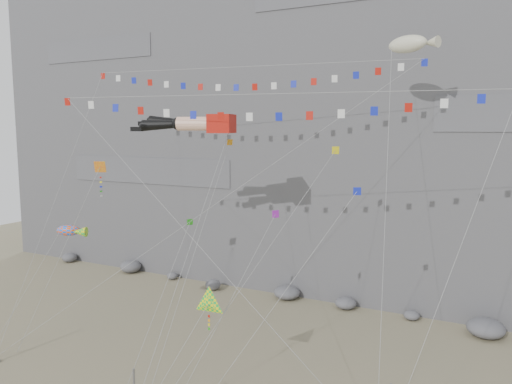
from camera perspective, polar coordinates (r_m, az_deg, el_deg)
ground at (r=36.96m, az=-7.78°, el=-19.78°), size 120.00×120.00×0.00m
cliff at (r=62.41m, az=9.47°, el=14.74°), size 80.00×28.00×50.00m
talus_boulders at (r=50.48m, az=3.56°, el=-11.44°), size 60.00×3.00×1.20m
legs_kite at (r=39.11m, az=-7.09°, el=7.73°), size 10.04×16.77×23.11m
flag_banner_upper at (r=42.33m, az=-1.27°, el=14.09°), size 27.81×16.68×29.36m
flag_banner_lower at (r=33.08m, az=0.94°, el=11.10°), size 29.68×8.17×21.91m
harlequin_kite at (r=39.89m, az=-17.43°, el=2.68°), size 5.33×5.76×15.27m
fish_windsock at (r=41.04m, az=-20.66°, el=-4.16°), size 5.68×5.65×10.76m
delta_kite at (r=30.84m, az=-5.48°, el=-12.63°), size 3.13×5.33×8.32m
blimp_windsock at (r=40.14m, az=16.91°, el=15.80°), size 4.29×15.68×27.03m
small_kite_a at (r=41.97m, az=-3.17°, el=5.19°), size 3.05×15.21×21.47m
small_kite_b at (r=33.64m, az=2.07°, el=-2.87°), size 3.31×9.56×14.40m
small_kite_c at (r=37.03m, az=-7.71°, el=-3.82°), size 1.98×10.54×14.09m
small_kite_d at (r=37.15m, az=8.81°, el=4.33°), size 6.44×16.13×22.34m
small_kite_e at (r=30.62m, az=11.09°, el=-0.47°), size 7.88×8.09×16.65m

